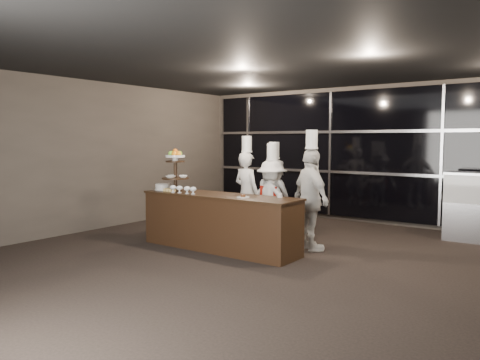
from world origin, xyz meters
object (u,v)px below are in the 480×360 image
Objects in this scene: layer_cake at (163,187)px; chef_d at (311,199)px; buffet_counter at (220,222)px; chef_c at (272,200)px; display_stand at (175,167)px; chef_b at (274,198)px; chef_a at (247,192)px.

layer_cake is 0.15× the size of chef_d.
chef_d is at bearing 33.79° from buffet_counter.
chef_c reaches higher than buffet_counter.
display_stand is 2.45m from chef_d.
chef_b is (1.54, 1.31, -0.21)m from layer_cake.
buffet_counter is 3.81× the size of display_stand.
chef_d is (0.99, -0.43, 0.10)m from chef_b.
buffet_counter is 1.55m from chef_d.
chef_c is (1.33, 1.09, -0.60)m from display_stand.
layer_cake is 2.03m from chef_b.
display_stand is 0.39× the size of chef_a.
chef_c is (0.65, -0.13, -0.08)m from chef_a.
chef_d is (2.52, 0.89, -0.12)m from layer_cake.
layer_cake is (-1.27, -0.05, 0.51)m from buffet_counter.
chef_a is (0.96, 1.26, -0.15)m from layer_cake.
chef_a is at bearing 60.53° from display_stand.
layer_cake is at bearing -169.64° from display_stand.
layer_cake is at bearing -177.75° from buffet_counter.
chef_b reaches higher than display_stand.
chef_d is (1.56, -0.38, 0.03)m from chef_a.
chef_b reaches higher than layer_cake.
chef_d is at bearing -13.62° from chef_a.
chef_a is at bearing 168.89° from chef_c.
buffet_counter is 1.43× the size of chef_d.
chef_b is (1.26, 1.26, -0.58)m from display_stand.
layer_cake is at bearing -144.71° from chef_c.
chef_a is at bearing 52.83° from layer_cake.
chef_a is at bearing 104.48° from buffet_counter.
display_stand is 2.48× the size of layer_cake.
display_stand is 0.38× the size of chef_d.
layer_cake is at bearing -139.46° from chef_b.
display_stand reaches higher than layer_cake.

